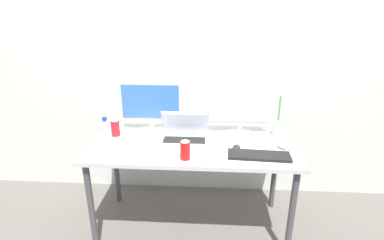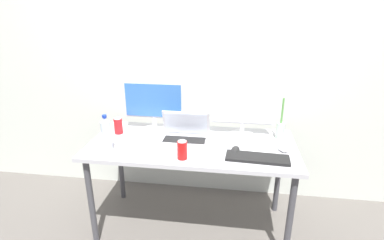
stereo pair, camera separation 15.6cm
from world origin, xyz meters
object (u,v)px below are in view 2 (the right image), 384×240
Objects in this scene: monitor_left at (153,103)px; monitor_center at (243,108)px; mouse_by_keyboard at (283,148)px; soda_can_near_keyboard at (118,126)px; soda_can_by_laptop at (182,150)px; mouse_by_laptop at (235,150)px; water_bottle at (106,135)px; bamboo_vase at (280,129)px; work_desk at (192,151)px; laptop_silver at (185,133)px; keyboard_main at (257,158)px.

monitor_center is at bearing -1.06° from monitor_left.
soda_can_near_keyboard reaches higher than mouse_by_keyboard.
monitor_left is 0.58m from soda_can_by_laptop.
mouse_by_laptop is (0.66, -0.32, -0.20)m from monitor_left.
monitor_center is at bearing 24.93° from water_bottle.
water_bottle is at bearing -155.07° from monitor_center.
monitor_left reaches higher than bamboo_vase.
monitor_center is 0.42m from mouse_by_keyboard.
soda_can_near_keyboard is at bearing 175.51° from mouse_by_laptop.
mouse_by_laptop is 0.89m from water_bottle.
bamboo_vase reaches higher than soda_can_by_laptop.
water_bottle is at bearing 172.70° from mouse_by_keyboard.
monitor_center is 3.73× the size of soda_can_near_keyboard.
soda_can_near_keyboard is at bearing 170.70° from work_desk.
laptop_silver is 0.55m from soda_can_near_keyboard.
monitor_left is 1.15× the size of keyboard_main.
work_desk is 0.63m from water_bottle.
work_desk is 3.19× the size of monitor_left.
monitor_left is at bearing 156.20° from keyboard_main.
monitor_left is at bearing 149.42° from mouse_by_keyboard.
laptop_silver is at bearing 158.66° from keyboard_main.
soda_can_near_keyboard is (-1.06, 0.29, 0.05)m from keyboard_main.
water_bottle reaches higher than soda_can_by_laptop.
mouse_by_keyboard reaches higher than work_desk.
monitor_left is at bearing 63.85° from water_bottle.
mouse_by_keyboard is 0.86× the size of soda_can_near_keyboard.
bamboo_vase is at bearing 31.66° from soda_can_by_laptop.
keyboard_main is at bearing -155.88° from mouse_by_keyboard.
bamboo_vase is (0.00, 0.20, 0.06)m from mouse_by_keyboard.
mouse_by_keyboard is 0.86× the size of soda_can_by_laptop.
water_bottle is (-1.20, -0.19, 0.11)m from mouse_by_keyboard.
mouse_by_keyboard is at bearing -14.51° from monitor_left.
laptop_silver is (-0.06, 0.05, 0.12)m from work_desk.
water_bottle reaches higher than keyboard_main.
mouse_by_keyboard is at bearing 8.77° from water_bottle.
laptop_silver is 0.71m from mouse_by_keyboard.
monitor_left is 4.50× the size of mouse_by_laptop.
soda_can_near_keyboard is 1.00× the size of soda_can_by_laptop.
bamboo_vase is at bearing -7.50° from monitor_center.
work_desk is 0.68m from bamboo_vase.
monitor_center is 1.46× the size of bamboo_vase.
monitor_center is at bearing 89.23° from mouse_by_laptop.
monitor_left is 0.70m from monitor_center.
work_desk is 4.29× the size of laptop_silver.
keyboard_main is at bearing -24.53° from mouse_by_laptop.
mouse_by_laptop is at bearing 23.24° from soda_can_by_laptop.
work_desk is at bearing -9.30° from soda_can_near_keyboard.
monitor_left reaches higher than laptop_silver.
soda_can_near_keyboard reaches higher than mouse_by_laptop.
laptop_silver is 0.57m from keyboard_main.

